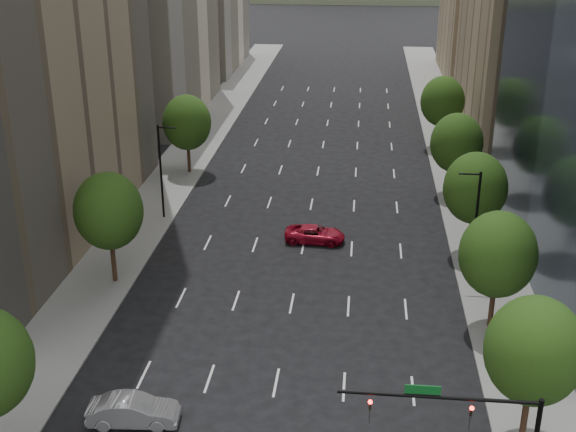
% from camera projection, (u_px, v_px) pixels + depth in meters
% --- Properties ---
extents(sidewalk_left, '(6.00, 200.00, 0.15)m').
position_uv_depth(sidewalk_left, '(127.00, 238.00, 65.90)').
color(sidewalk_left, slate).
rests_on(sidewalk_left, ground).
extents(sidewalk_right, '(6.00, 200.00, 0.15)m').
position_uv_depth(sidewalk_right, '(487.00, 254.00, 63.00)').
color(sidewalk_right, slate).
rests_on(sidewalk_right, ground).
extents(filler_left, '(14.00, 26.00, 18.00)m').
position_uv_depth(filler_left, '(199.00, 16.00, 133.24)').
color(filler_left, beige).
rests_on(filler_left, ground).
extents(parking_tan_right, '(14.00, 30.00, 30.00)m').
position_uv_depth(parking_tan_right, '(531.00, 11.00, 93.17)').
color(parking_tan_right, '#8C7759').
rests_on(parking_tan_right, ground).
extents(filler_right, '(14.00, 26.00, 16.00)m').
position_uv_depth(filler_right, '(487.00, 29.00, 126.18)').
color(filler_right, '#8C7759').
rests_on(filler_right, ground).
extents(tree_right_1, '(5.20, 5.20, 8.75)m').
position_uv_depth(tree_right_1, '(534.00, 351.00, 38.91)').
color(tree_right_1, '#382316').
rests_on(tree_right_1, ground).
extents(tree_right_2, '(5.20, 5.20, 8.61)m').
position_uv_depth(tree_right_2, '(498.00, 255.00, 50.00)').
color(tree_right_2, '#382316').
rests_on(tree_right_2, ground).
extents(tree_right_3, '(5.20, 5.20, 8.89)m').
position_uv_depth(tree_right_3, '(475.00, 188.00, 60.92)').
color(tree_right_3, '#382316').
rests_on(tree_right_3, ground).
extents(tree_right_4, '(5.20, 5.20, 8.46)m').
position_uv_depth(tree_right_4, '(457.00, 143.00, 73.95)').
color(tree_right_4, '#382316').
rests_on(tree_right_4, ground).
extents(tree_right_5, '(5.20, 5.20, 8.75)m').
position_uv_depth(tree_right_5, '(443.00, 101.00, 88.55)').
color(tree_right_5, '#382316').
rests_on(tree_right_5, ground).
extents(tree_left_1, '(5.20, 5.20, 8.97)m').
position_uv_depth(tree_left_1, '(109.00, 211.00, 56.16)').
color(tree_left_1, '#382316').
rests_on(tree_left_1, ground).
extents(tree_left_2, '(5.20, 5.20, 8.68)m').
position_uv_depth(tree_left_2, '(187.00, 123.00, 80.16)').
color(tree_left_2, '#382316').
rests_on(tree_left_2, ground).
extents(streetlight_rn, '(1.70, 0.20, 9.00)m').
position_uv_depth(streetlight_rn, '(475.00, 224.00, 56.77)').
color(streetlight_rn, black).
rests_on(streetlight_rn, ground).
extents(streetlight_ln, '(1.70, 0.20, 9.00)m').
position_uv_depth(streetlight_ln, '(161.00, 169.00, 68.48)').
color(streetlight_ln, black).
rests_on(streetlight_ln, ground).
extents(traffic_signal, '(9.12, 0.40, 7.38)m').
position_uv_depth(traffic_signal, '(481.00, 430.00, 33.94)').
color(traffic_signal, black).
rests_on(traffic_signal, ground).
extents(car_silver, '(5.26, 2.22, 1.69)m').
position_uv_depth(car_silver, '(133.00, 411.00, 42.16)').
color(car_silver, '#939398').
rests_on(car_silver, ground).
extents(car_red_far, '(5.31, 2.61, 1.45)m').
position_uv_depth(car_red_far, '(315.00, 234.00, 65.17)').
color(car_red_far, maroon).
rests_on(car_red_far, ground).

